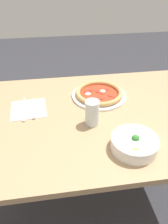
# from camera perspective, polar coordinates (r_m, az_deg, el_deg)

# --- Properties ---
(ground_plane) EXTENTS (8.00, 8.00, 0.00)m
(ground_plane) POSITION_cam_1_polar(r_m,az_deg,el_deg) (1.69, 2.37, -22.06)
(ground_plane) COLOR #333338
(dining_table) EXTENTS (1.36, 0.87, 0.77)m
(dining_table) POSITION_cam_1_polar(r_m,az_deg,el_deg) (1.18, 3.15, -4.43)
(dining_table) COLOR tan
(dining_table) RESTS_ON ground_plane
(pizza) EXTENTS (0.31, 0.31, 0.04)m
(pizza) POSITION_cam_1_polar(r_m,az_deg,el_deg) (1.25, 3.94, 4.78)
(pizza) COLOR white
(pizza) RESTS_ON dining_table
(bowl) EXTENTS (0.19, 0.19, 0.07)m
(bowl) POSITION_cam_1_polar(r_m,az_deg,el_deg) (0.92, 13.03, -7.84)
(bowl) COLOR white
(bowl) RESTS_ON dining_table
(napkin) EXTENTS (0.19, 0.19, 0.00)m
(napkin) POSITION_cam_1_polar(r_m,az_deg,el_deg) (1.18, -14.32, 0.75)
(napkin) COLOR white
(napkin) RESTS_ON dining_table
(fork) EXTENTS (0.02, 0.19, 0.00)m
(fork) POSITION_cam_1_polar(r_m,az_deg,el_deg) (1.18, -13.06, 1.08)
(fork) COLOR silver
(fork) RESTS_ON napkin
(knife) EXTENTS (0.02, 0.21, 0.01)m
(knife) POSITION_cam_1_polar(r_m,az_deg,el_deg) (1.19, -15.41, 1.04)
(knife) COLOR silver
(knife) RESTS_ON napkin
(glass) EXTENTS (0.07, 0.07, 0.12)m
(glass) POSITION_cam_1_polar(r_m,az_deg,el_deg) (1.01, 2.14, -0.20)
(glass) COLOR silver
(glass) RESTS_ON dining_table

